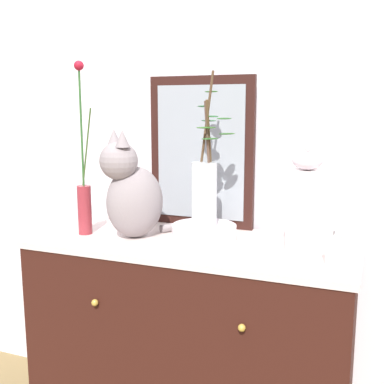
{
  "coord_description": "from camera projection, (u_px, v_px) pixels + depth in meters",
  "views": [
    {
      "loc": [
        0.61,
        -1.56,
        1.3
      ],
      "look_at": [
        0.0,
        0.0,
        1.01
      ],
      "focal_mm": 44.39,
      "sensor_mm": 36.0,
      "label": 1
    }
  ],
  "objects": [
    {
      "name": "wall_back",
      "position": [
        220.0,
        109.0,
        1.95
      ],
      "size": [
        4.4,
        0.08,
        2.6
      ],
      "primitive_type": "cube",
      "color": "silver",
      "rests_on": "ground_plane"
    },
    {
      "name": "sideboard",
      "position": [
        192.0,
        345.0,
        1.81
      ],
      "size": [
        1.18,
        0.51,
        0.83
      ],
      "color": "black",
      "rests_on": "ground_plane"
    },
    {
      "name": "mirror_leaning",
      "position": [
        201.0,
        152.0,
        1.9
      ],
      "size": [
        0.43,
        0.03,
        0.6
      ],
      "color": "black",
      "rests_on": "sideboard"
    },
    {
      "name": "cat_sitting",
      "position": [
        132.0,
        193.0,
        1.75
      ],
      "size": [
        0.34,
        0.4,
        0.4
      ],
      "color": "gray",
      "rests_on": "sideboard"
    },
    {
      "name": "vase_slim_green",
      "position": [
        84.0,
        195.0,
        1.8
      ],
      "size": [
        0.07,
        0.05,
        0.65
      ],
      "color": "maroon",
      "rests_on": "sideboard"
    },
    {
      "name": "bowl_porcelain",
      "position": [
        204.0,
        233.0,
        1.73
      ],
      "size": [
        0.24,
        0.24,
        0.06
      ],
      "primitive_type": "cylinder",
      "color": "white",
      "rests_on": "sideboard"
    },
    {
      "name": "vase_glass_clear",
      "position": [
        205.0,
        188.0,
        1.7
      ],
      "size": [
        0.16,
        0.15,
        0.55
      ],
      "color": "silver",
      "rests_on": "bowl_porcelain"
    },
    {
      "name": "jar_lidded_porcelain",
      "position": [
        306.0,
        205.0,
        1.56
      ],
      "size": [
        0.11,
        0.11,
        0.36
      ],
      "color": "silver",
      "rests_on": "sideboard"
    },
    {
      "name": "candle_pillar",
      "position": [
        333.0,
        250.0,
        1.45
      ],
      "size": [
        0.05,
        0.05,
        0.11
      ],
      "color": "silver",
      "rests_on": "sideboard"
    }
  ]
}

